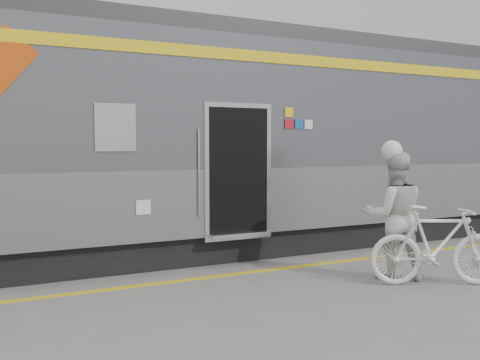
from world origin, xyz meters
TOP-DOWN VIEW (x-y plane):
  - ground at (0.00, 0.00)m, footprint 90.00×90.00m
  - train at (-0.91, 4.19)m, footprint 24.00×3.17m
  - safety_strip at (0.00, 2.15)m, footprint 24.00×0.12m
  - woman at (3.00, 0.92)m, footprint 1.13×1.03m
  - bicycle_right at (3.30, 0.37)m, footprint 1.96×1.29m
  - helmet_woman at (3.00, 0.92)m, footprint 0.30×0.30m

SIDE VIEW (x-z plane):
  - ground at x=0.00m, z-range 0.00..0.00m
  - safety_strip at x=0.00m, z-range 0.00..0.01m
  - bicycle_right at x=3.30m, z-range 0.00..1.15m
  - woman at x=3.00m, z-range 0.00..1.89m
  - helmet_woman at x=3.00m, z-range 1.89..2.19m
  - train at x=-0.91m, z-range 0.00..4.10m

